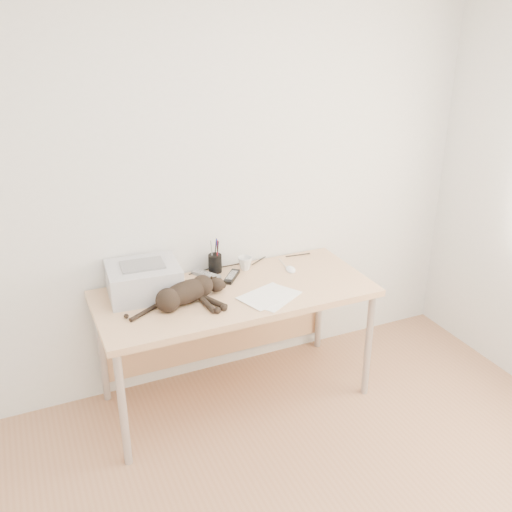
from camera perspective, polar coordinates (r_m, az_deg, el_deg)
name	(u,v)px	position (r m, az deg, el deg)	size (l,w,h in m)	color
wall_back	(211,181)	(3.41, -4.52, 7.48)	(3.50, 3.50, 0.00)	white
desk	(230,304)	(3.44, -2.60, -4.86)	(1.60, 0.70, 0.74)	#E8BA87
printer	(144,280)	(3.28, -11.17, -2.34)	(0.42, 0.36, 0.19)	#BAB9BF
papers	(270,297)	(3.23, 1.41, -4.08)	(0.39, 0.33, 0.01)	white
cat	(185,294)	(3.15, -7.16, -3.83)	(0.60, 0.30, 0.14)	black
mug	(245,263)	(3.55, -1.10, -0.73)	(0.09, 0.09, 0.08)	silver
pen_cup	(215,263)	(3.52, -4.11, -0.70)	(0.08, 0.08, 0.21)	black
remote_grey	(206,275)	(3.48, -5.03, -1.88)	(0.05, 0.19, 0.02)	gray
remote_black	(232,277)	(3.45, -2.45, -2.08)	(0.05, 0.18, 0.02)	black
mouse	(291,268)	(3.55, 3.48, -1.19)	(0.06, 0.10, 0.03)	white
cable_tangle	(217,269)	(3.56, -3.96, -1.32)	(1.36, 0.07, 0.01)	black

